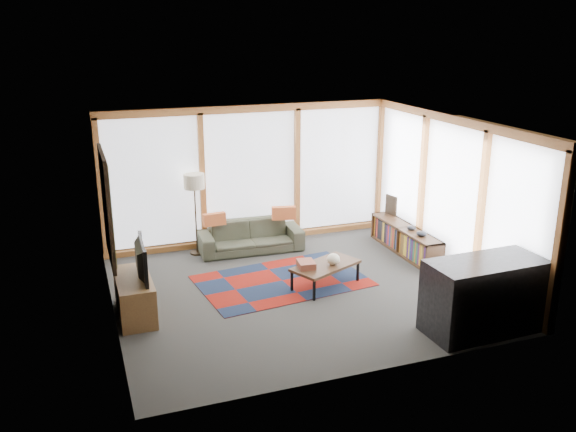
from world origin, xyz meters
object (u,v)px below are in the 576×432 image
object	(u,v)px
bar_counter	(484,296)
tv_console	(135,297)
floor_lamp	(196,214)
sofa	(251,236)
television	(136,260)
coffee_table	(325,275)
bookshelf	(405,240)

from	to	relation	value
bar_counter	tv_console	bearing A→B (deg)	153.20
floor_lamp	sofa	bearing A→B (deg)	-10.85
sofa	bar_counter	size ratio (longest dim) A/B	1.19
sofa	television	distance (m)	3.03
coffee_table	tv_console	bearing A→B (deg)	-179.56
floor_lamp	tv_console	bearing A→B (deg)	-121.73
sofa	bookshelf	bearing A→B (deg)	-19.86
coffee_table	tv_console	distance (m)	2.95
coffee_table	bookshelf	world-z (taller)	bookshelf
bookshelf	floor_lamp	bearing A→B (deg)	160.56
tv_console	television	distance (m)	0.56
bookshelf	tv_console	world-z (taller)	tv_console
floor_lamp	bar_counter	xyz separation A→B (m)	(3.03, -4.19, -0.24)
bar_counter	coffee_table	bearing A→B (deg)	122.71
coffee_table	television	bearing A→B (deg)	-179.47
sofa	television	bearing A→B (deg)	-135.90
coffee_table	tv_console	world-z (taller)	tv_console
floor_lamp	bookshelf	size ratio (longest dim) A/B	0.75
sofa	bookshelf	xyz separation A→B (m)	(2.60, -1.07, -0.03)
tv_console	television	size ratio (longest dim) A/B	1.24
coffee_table	bar_counter	xyz separation A→B (m)	(1.41, -2.06, 0.32)
floor_lamp	bookshelf	world-z (taller)	floor_lamp
sofa	bar_counter	world-z (taller)	bar_counter
coffee_table	television	distance (m)	2.96
bookshelf	sofa	bearing A→B (deg)	157.59
tv_console	television	bearing A→B (deg)	-3.86
sofa	floor_lamp	size ratio (longest dim) A/B	1.27
television	tv_console	bearing A→B (deg)	88.38
television	sofa	bearing A→B (deg)	-46.21
tv_console	bar_counter	bearing A→B (deg)	-25.04
sofa	television	size ratio (longest dim) A/B	2.02
floor_lamp	coffee_table	bearing A→B (deg)	-52.90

